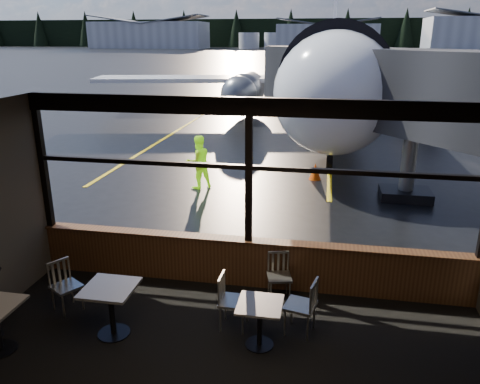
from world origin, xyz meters
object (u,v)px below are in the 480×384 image
(chair_near_w, at_px, (234,302))
(chair_near_n, at_px, (279,277))
(cone_nose, at_px, (315,171))
(chair_near_e, at_px, (300,306))
(ground_crew, at_px, (198,162))
(airliner, at_px, (336,21))
(cafe_table_mid, at_px, (112,311))
(chair_mid_w, at_px, (66,287))
(cafe_table_near, at_px, (260,325))
(jet_bridge, at_px, (413,122))

(chair_near_w, xyz_separation_m, chair_near_n, (0.62, 0.98, -0.03))
(cone_nose, bearing_deg, chair_near_e, -89.90)
(ground_crew, bearing_deg, chair_near_w, 68.83)
(airliner, bearing_deg, chair_near_e, -91.15)
(chair_near_w, relative_size, cone_nose, 1.71)
(cafe_table_mid, height_order, chair_near_w, chair_near_w)
(chair_mid_w, bearing_deg, chair_near_w, 122.28)
(airliner, bearing_deg, cafe_table_near, -92.64)
(airliner, relative_size, chair_near_n, 40.05)
(jet_bridge, xyz_separation_m, chair_near_n, (-2.98, -5.90, -1.83))
(chair_near_e, bearing_deg, jet_bridge, -7.53)
(jet_bridge, bearing_deg, chair_near_e, -110.54)
(chair_near_n, relative_size, cone_nose, 1.58)
(jet_bridge, distance_m, chair_mid_w, 9.64)
(cafe_table_near, bearing_deg, cafe_table_mid, -176.56)
(chair_near_w, height_order, chair_near_n, chair_near_w)
(chair_mid_w, xyz_separation_m, ground_crew, (0.38, 7.06, 0.37))
(cafe_table_near, distance_m, cafe_table_mid, 2.30)
(airliner, relative_size, cafe_table_mid, 40.74)
(chair_near_e, bearing_deg, chair_mid_w, 104.23)
(jet_bridge, relative_size, chair_near_n, 12.06)
(chair_near_w, bearing_deg, cafe_table_mid, -72.47)
(cone_nose, bearing_deg, chair_near_n, -93.06)
(cafe_table_near, distance_m, ground_crew, 8.01)
(cafe_table_near, distance_m, chair_near_e, 0.73)
(chair_mid_w, bearing_deg, ground_crew, -151.50)
(jet_bridge, height_order, cafe_table_mid, jet_bridge)
(cafe_table_near, bearing_deg, airliner, 87.26)
(cafe_table_near, xyz_separation_m, chair_near_w, (-0.47, 0.40, 0.10))
(chair_mid_w, distance_m, ground_crew, 7.08)
(cafe_table_mid, height_order, chair_near_n, chair_near_n)
(cafe_table_mid, bearing_deg, cafe_table_near, 3.44)
(cone_nose, bearing_deg, ground_crew, -156.60)
(cafe_table_near, relative_size, cone_nose, 1.34)
(chair_near_e, xyz_separation_m, chair_near_w, (-1.04, -0.05, -0.01))
(chair_near_n, relative_size, chair_mid_w, 0.96)
(chair_near_e, distance_m, chair_near_n, 1.02)
(jet_bridge, bearing_deg, cafe_table_mid, -126.19)
(cafe_table_mid, xyz_separation_m, chair_near_e, (2.86, 0.58, 0.05))
(airliner, height_order, jet_bridge, airliner)
(airliner, bearing_deg, chair_mid_w, -101.53)
(chair_near_e, xyz_separation_m, chair_mid_w, (-3.91, -0.08, -0.03))
(chair_mid_w, relative_size, cone_nose, 1.66)
(cafe_table_near, height_order, chair_mid_w, chair_mid_w)
(cone_nose, bearing_deg, chair_near_w, -96.85)
(chair_near_e, height_order, chair_near_w, chair_near_e)
(chair_near_n, bearing_deg, ground_crew, -76.25)
(ground_crew, bearing_deg, jet_bridge, 137.91)
(airliner, height_order, cafe_table_mid, airliner)
(airliner, distance_m, chair_near_n, 20.82)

